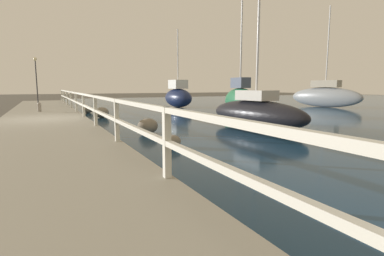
# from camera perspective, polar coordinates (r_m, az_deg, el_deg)

# --- Properties ---
(ground_plane) EXTENTS (120.00, 120.00, 0.00)m
(ground_plane) POSITION_cam_1_polar(r_m,az_deg,el_deg) (13.75, -26.29, 0.26)
(ground_plane) COLOR #4C473D
(dock_walkway) EXTENTS (3.34, 36.00, 0.32)m
(dock_walkway) POSITION_cam_1_polar(r_m,az_deg,el_deg) (13.73, -26.33, 0.93)
(dock_walkway) COLOR gray
(dock_walkway) RESTS_ON ground
(railing) EXTENTS (0.10, 32.50, 1.02)m
(railing) POSITION_cam_1_polar(r_m,az_deg,el_deg) (13.75, -19.98, 4.89)
(railing) COLOR silver
(railing) RESTS_ON dock_walkway
(boulder_far_strip) EXTENTS (0.60, 0.54, 0.45)m
(boulder_far_strip) POSITION_cam_1_polar(r_m,az_deg,el_deg) (19.65, -19.21, 3.35)
(boulder_far_strip) COLOR #666056
(boulder_far_strip) RESTS_ON ground
(boulder_upstream) EXTENTS (0.74, 0.67, 0.56)m
(boulder_upstream) POSITION_cam_1_polar(r_m,az_deg,el_deg) (16.49, -16.82, 2.85)
(boulder_upstream) COLOR slate
(boulder_upstream) RESTS_ON ground
(boulder_mid_strip) EXTENTS (0.45, 0.40, 0.34)m
(boulder_mid_strip) POSITION_cam_1_polar(r_m,az_deg,el_deg) (8.10, -3.69, -2.53)
(boulder_mid_strip) COLOR slate
(boulder_mid_strip) RESTS_ON ground
(boulder_near_dock) EXTENTS (0.71, 0.64, 0.53)m
(boulder_near_dock) POSITION_cam_1_polar(r_m,az_deg,el_deg) (10.56, -8.41, 0.38)
(boulder_near_dock) COLOR slate
(boulder_near_dock) RESTS_ON ground
(mooring_bollard) EXTENTS (0.19, 0.19, 0.49)m
(mooring_bollard) POSITION_cam_1_polar(r_m,az_deg,el_deg) (17.69, -27.07, 3.59)
(mooring_bollard) COLOR gray
(mooring_bollard) RESTS_ON dock_walkway
(dock_lamp) EXTENTS (0.22, 0.22, 3.20)m
(dock_lamp) POSITION_cam_1_polar(r_m,az_deg,el_deg) (22.28, -27.58, 9.24)
(dock_lamp) COLOR #2D2D33
(dock_lamp) RESTS_ON dock_walkway
(sailboat_gray) EXTENTS (2.07, 5.99, 7.79)m
(sailboat_gray) POSITION_cam_1_polar(r_m,az_deg,el_deg) (26.18, 24.01, 5.61)
(sailboat_gray) COLOR gray
(sailboat_gray) RESTS_ON water_surface
(sailboat_black) EXTENTS (1.82, 5.04, 7.35)m
(sailboat_black) POSITION_cam_1_polar(r_m,az_deg,el_deg) (12.00, 12.09, 2.93)
(sailboat_black) COLOR black
(sailboat_black) RESTS_ON water_surface
(sailboat_navy) EXTENTS (1.70, 3.69, 6.01)m
(sailboat_navy) POSITION_cam_1_polar(r_m,az_deg,el_deg) (23.83, -2.67, 6.06)
(sailboat_navy) COLOR #192347
(sailboat_navy) RESTS_ON water_surface
(sailboat_green) EXTENTS (1.18, 3.33, 6.89)m
(sailboat_green) POSITION_cam_1_polar(r_m,az_deg,el_deg) (17.55, 9.15, 5.42)
(sailboat_green) COLOR #236B42
(sailboat_green) RESTS_ON water_surface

